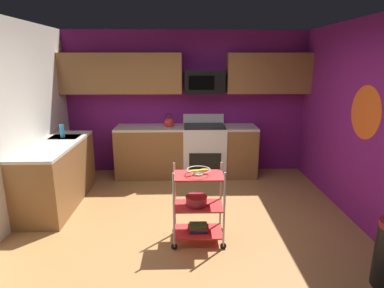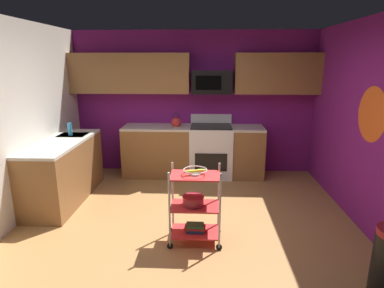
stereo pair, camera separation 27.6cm
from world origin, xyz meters
name	(u,v)px [view 1 (the left image)]	position (x,y,z in m)	size (l,w,h in m)	color
floor	(188,234)	(0.00, 0.00, -0.02)	(4.40, 4.80, 0.04)	#A87542
wall_back	(186,103)	(0.00, 2.43, 1.30)	(4.52, 0.06, 2.60)	#751970
wall_right	(381,129)	(2.23, 0.00, 1.30)	(0.06, 4.80, 2.60)	#751970
wall_flower_decal	(365,112)	(2.20, 0.30, 1.45)	(0.67, 0.67, 0.00)	#E5591E
counter_run	(140,159)	(-0.78, 1.62, 0.46)	(3.47, 2.33, 0.92)	brown
oven_range	(204,150)	(0.32, 2.10, 0.48)	(0.76, 0.65, 1.10)	white
upper_cabinets	(182,73)	(-0.07, 2.23, 1.85)	(4.40, 0.33, 0.70)	brown
microwave	(204,82)	(0.32, 2.21, 1.70)	(0.70, 0.39, 0.40)	black
rolling_cart	(198,206)	(0.12, -0.18, 0.45)	(0.62, 0.37, 0.91)	silver
fruit_bowl	(199,171)	(0.12, -0.18, 0.88)	(0.27, 0.27, 0.07)	silver
mixing_bowl_large	(196,200)	(0.10, -0.18, 0.52)	(0.25, 0.25, 0.11)	maroon
book_stack	(198,228)	(0.12, -0.18, 0.17)	(0.25, 0.15, 0.09)	#1E4C8C
kettle	(169,122)	(-0.31, 2.10, 1.00)	(0.21, 0.18, 0.26)	red
dish_soap_bottle	(62,131)	(-1.92, 1.31, 1.02)	(0.06, 0.06, 0.20)	#2D8CBF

